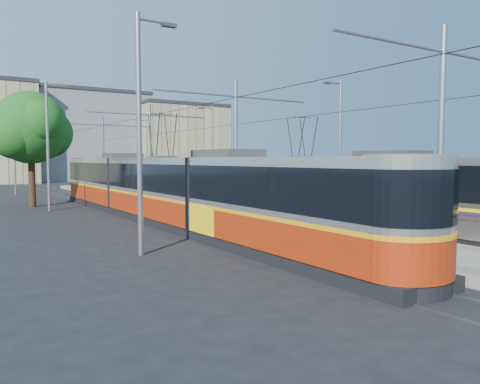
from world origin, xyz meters
TOP-DOWN VIEW (x-y plane):
  - ground at (0.00, 0.00)m, footprint 160.00×160.00m
  - platform at (0.00, 17.00)m, footprint 4.00×50.00m
  - tactile_strip_left at (-1.45, 17.00)m, footprint 0.70×50.00m
  - tactile_strip_right at (1.45, 17.00)m, footprint 0.70×50.00m
  - rails at (0.00, 17.00)m, footprint 8.71×70.00m
  - track_arrow at (-3.60, -3.00)m, footprint 1.20×5.00m
  - tram_left at (-3.60, 9.23)m, footprint 2.43×31.77m
  - tram_right at (3.60, 6.92)m, footprint 2.43×30.09m
  - catenary at (0.00, 14.15)m, footprint 9.20×70.00m
  - street_lamps at (-0.00, 21.00)m, footprint 15.18×38.22m
  - shelter at (0.94, 15.96)m, footprint 1.13×1.36m
  - tree at (-7.67, 21.44)m, footprint 5.35×4.94m
  - building_centre at (6.00, 64.00)m, footprint 18.36×14.28m
  - building_right at (20.00, 58.00)m, footprint 14.28×10.20m

SIDE VIEW (x-z plane):
  - ground at x=0.00m, z-range 0.00..0.00m
  - track_arrow at x=-3.60m, z-range 0.00..0.01m
  - rails at x=0.00m, z-range 0.00..0.03m
  - platform at x=0.00m, z-range 0.00..0.30m
  - tactile_strip_left at x=-1.45m, z-range 0.30..0.31m
  - tactile_strip_right at x=1.45m, z-range 0.30..0.31m
  - shelter at x=0.94m, z-range 0.36..2.95m
  - tram_left at x=-3.60m, z-range -1.04..4.46m
  - tram_right at x=3.60m, z-range -0.89..4.61m
  - street_lamps at x=0.00m, z-range 0.18..8.18m
  - catenary at x=0.00m, z-range 1.02..8.02m
  - tree at x=-7.67m, z-range 1.37..9.14m
  - building_right at x=20.00m, z-range 0.01..12.20m
  - building_centre at x=6.00m, z-range 0.01..13.81m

